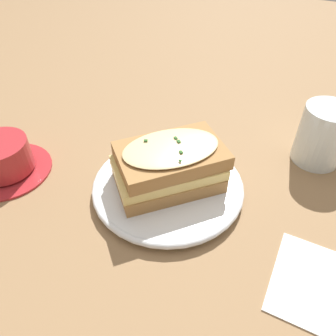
{
  "coord_description": "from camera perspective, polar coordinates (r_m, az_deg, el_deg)",
  "views": [
    {
      "loc": [
        -0.12,
        0.32,
        0.37
      ],
      "look_at": [
        0.02,
        -0.01,
        0.05
      ],
      "focal_mm": 35.0,
      "sensor_mm": 36.0,
      "label": 1
    }
  ],
  "objects": [
    {
      "name": "water_glass",
      "position": [
        0.6,
        25.32,
        5.21
      ],
      "size": [
        0.08,
        0.08,
        0.1
      ],
      "primitive_type": "cylinder",
      "color": "silver",
      "rests_on": "ground_plane"
    },
    {
      "name": "dinner_plate",
      "position": [
        0.51,
        0.0,
        -3.14
      ],
      "size": [
        0.23,
        0.23,
        0.02
      ],
      "color": "white",
      "rests_on": "ground_plane"
    },
    {
      "name": "sandwich",
      "position": [
        0.48,
        0.22,
        0.46
      ],
      "size": [
        0.18,
        0.18,
        0.07
      ],
      "rotation": [
        0.0,
        0.0,
        0.73
      ],
      "color": "#A37542",
      "rests_on": "dinner_plate"
    },
    {
      "name": "ground_plane",
      "position": [
        0.5,
        1.74,
        -5.35
      ],
      "size": [
        2.4,
        2.4,
        0.0
      ],
      "primitive_type": "plane",
      "color": "olive"
    },
    {
      "name": "teacup_with_saucer",
      "position": [
        0.59,
        -26.89,
        1.32
      ],
      "size": [
        0.14,
        0.14,
        0.06
      ],
      "rotation": [
        0.0,
        0.0,
        1.26
      ],
      "color": "#AD282D",
      "rests_on": "ground_plane"
    },
    {
      "name": "napkin",
      "position": [
        0.46,
        27.17,
        -18.71
      ],
      "size": [
        0.15,
        0.13,
        0.0
      ],
      "primitive_type": "cube",
      "rotation": [
        0.0,
        0.0,
        -0.07
      ],
      "color": "white",
      "rests_on": "ground_plane"
    }
  ]
}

